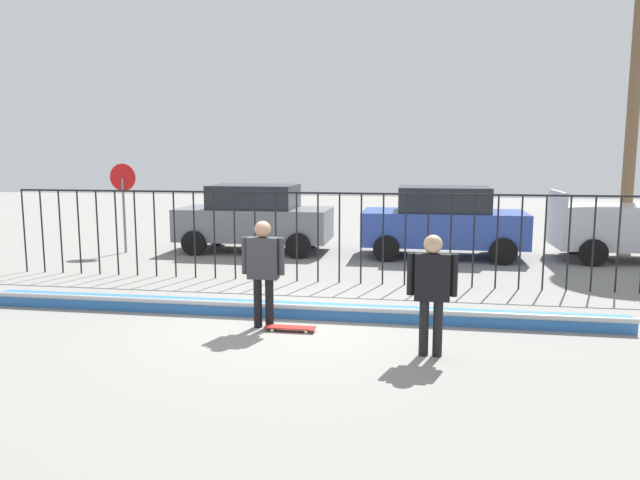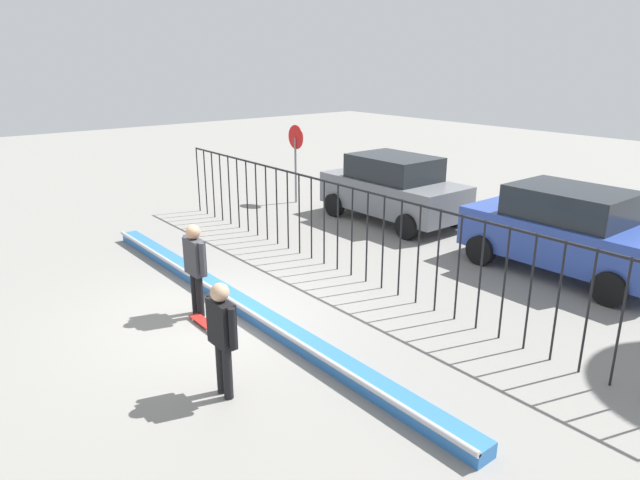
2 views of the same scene
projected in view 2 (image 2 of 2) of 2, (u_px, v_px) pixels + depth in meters
ground_plane at (219, 316)px, 10.40m from camera, size 60.00×60.00×0.00m
bowl_coping_ledge at (239, 304)px, 10.62m from camera, size 11.00×0.40×0.27m
perimeter_fence at (352, 223)px, 11.98m from camera, size 14.04×0.04×1.96m
skateboarder at (195, 262)px, 10.13m from camera, size 0.70×0.26×1.72m
skateboard at (204, 322)px, 10.01m from camera, size 0.80×0.20×0.07m
camera_operator at (222, 330)px, 7.65m from camera, size 0.68×0.26×1.69m
parked_car_gray at (393, 188)px, 16.15m from camera, size 4.30×2.12×1.90m
parked_car_blue at (567, 230)px, 12.19m from camera, size 4.30×2.12×1.90m
stop_sign at (296, 153)px, 18.10m from camera, size 0.76×0.07×2.50m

